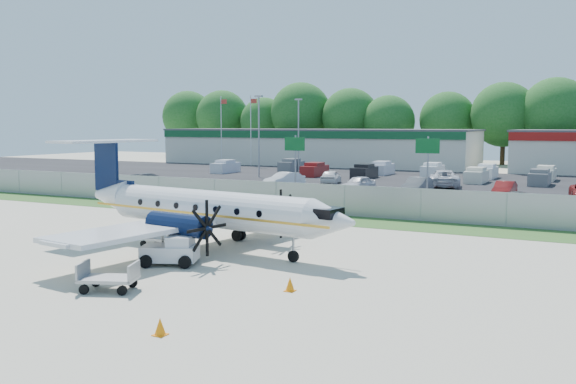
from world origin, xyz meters
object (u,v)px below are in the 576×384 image
at_px(aircraft, 204,208).
at_px(baggage_cart_near, 109,278).
at_px(pushback_tug, 172,251).
at_px(baggage_cart_far, 161,238).

height_order(aircraft, baggage_cart_near, aircraft).
bearing_deg(aircraft, pushback_tug, -78.18).
distance_m(baggage_cart_near, baggage_cart_far, 8.22).
height_order(aircraft, pushback_tug, aircraft).
bearing_deg(baggage_cart_near, aircraft, 99.68).
xyz_separation_m(pushback_tug, baggage_cart_near, (0.63, -4.50, -0.11)).
bearing_deg(baggage_cart_far, pushback_tug, -45.19).
distance_m(aircraft, baggage_cart_far, 2.70).
bearing_deg(baggage_cart_far, aircraft, 13.69).
distance_m(aircraft, pushback_tug, 3.78).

